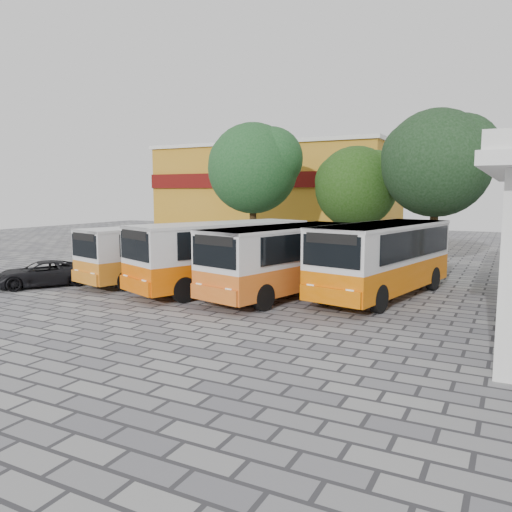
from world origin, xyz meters
The scene contains 10 objects.
ground centered at (0.00, 0.00, 0.00)m, with size 90.00×90.00×0.00m, color slate.
shophouse_block centered at (-11.00, 25.99, 4.16)m, with size 20.40×10.40×8.30m.
bus_far_left centered at (-7.15, 3.97, 1.52)m, with size 4.04×7.70×2.62m.
bus_centre_left centered at (-3.26, 3.52, 1.69)m, with size 5.30×8.66×2.91m.
bus_centre_right centered at (-0.33, 3.64, 1.65)m, with size 4.23×8.33×2.85m.
bus_far_right centered at (3.26, 5.28, 1.72)m, with size 4.08×8.61×2.96m.
tree_left centered at (-7.58, 14.85, 5.98)m, with size 6.24×5.94×8.75m.
tree_middle centered at (-0.71, 15.16, 4.68)m, with size 5.18×4.94×6.99m.
tree_right centered at (4.15, 13.07, 5.89)m, with size 5.88×5.60×8.51m.
parked_car centered at (-10.92, 0.56, 0.57)m, with size 1.88×4.09×1.14m, color black.
Camera 1 is at (7.87, -14.63, 4.17)m, focal length 35.00 mm.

